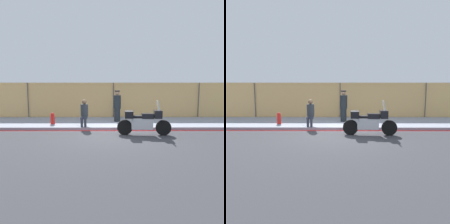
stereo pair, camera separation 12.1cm
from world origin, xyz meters
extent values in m
plane|color=#38383D|center=(0.00, 0.00, 0.00)|extent=(120.00, 120.00, 0.00)
cube|color=#8E93A3|center=(0.00, 2.65, 0.07)|extent=(40.26, 3.43, 0.14)
cube|color=red|center=(0.00, 0.85, 0.00)|extent=(40.26, 0.18, 0.01)
cube|color=#E5B26B|center=(0.00, 4.46, 1.16)|extent=(38.25, 0.08, 2.32)
cylinder|color=#4C4C51|center=(-5.42, 4.36, 1.16)|extent=(0.05, 0.05, 2.32)
cylinder|color=#4C4C51|center=(0.00, 4.36, 1.16)|extent=(0.05, 0.05, 2.32)
cylinder|color=#4C4C51|center=(5.42, 4.36, 1.16)|extent=(0.05, 0.05, 2.32)
cylinder|color=black|center=(2.12, -0.12, 0.33)|extent=(0.68, 0.18, 0.67)
cylinder|color=black|center=(0.44, -0.01, 0.33)|extent=(0.68, 0.18, 0.67)
cube|color=silver|center=(1.20, -0.06, 0.51)|extent=(0.94, 0.34, 0.49)
cube|color=black|center=(1.43, -0.08, 0.85)|extent=(0.54, 0.34, 0.22)
cube|color=black|center=(1.10, -0.06, 0.81)|extent=(0.62, 0.32, 0.10)
cube|color=black|center=(1.87, -0.11, 0.93)|extent=(0.35, 0.50, 0.34)
cube|color=silver|center=(1.87, -0.11, 1.31)|extent=(0.13, 0.43, 0.42)
cube|color=black|center=(0.63, -0.03, 0.91)|extent=(0.39, 0.53, 0.30)
cylinder|color=#1E2328|center=(0.19, 2.72, 0.51)|extent=(0.34, 0.34, 0.74)
cylinder|color=#1E2328|center=(0.19, 2.72, 1.24)|extent=(0.41, 0.41, 0.74)
sphere|color=tan|center=(0.19, 2.72, 1.74)|extent=(0.26, 0.26, 0.26)
cylinder|color=black|center=(0.19, 2.72, 1.85)|extent=(0.29, 0.29, 0.06)
cylinder|color=#2D3342|center=(-1.59, 1.04, 0.35)|extent=(0.12, 0.12, 0.43)
cylinder|color=#2D3342|center=(-1.42, 1.04, 0.35)|extent=(0.12, 0.12, 0.43)
cube|color=#2D3342|center=(-1.51, 1.26, 0.57)|extent=(0.32, 0.43, 0.10)
cylinder|color=#2D3338|center=(-1.51, 1.47, 0.92)|extent=(0.38, 0.38, 0.61)
sphere|color=brown|center=(-1.51, 1.47, 1.34)|extent=(0.24, 0.24, 0.24)
cylinder|color=red|center=(-3.24, 1.89, 0.36)|extent=(0.22, 0.22, 0.45)
sphere|color=red|center=(-3.24, 1.89, 0.65)|extent=(0.20, 0.20, 0.20)
cylinder|color=red|center=(-3.24, 1.77, 0.39)|extent=(0.08, 0.09, 0.08)
camera|label=1|loc=(-0.18, -9.46, 2.22)|focal=35.00mm
camera|label=2|loc=(-0.06, -9.46, 2.22)|focal=35.00mm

